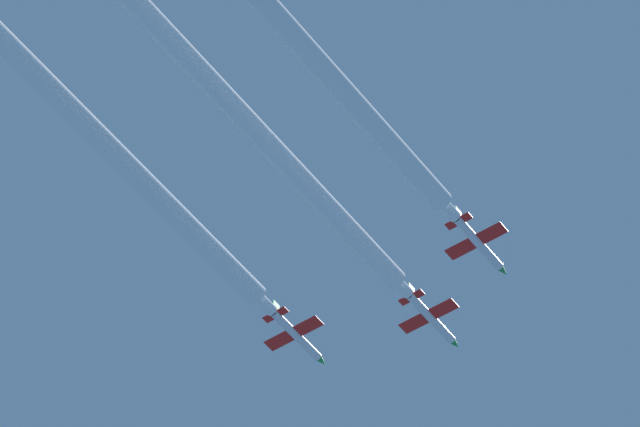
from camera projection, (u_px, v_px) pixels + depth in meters
jet_lead at (432, 319)px, 269.35m from camera, size 7.49×10.91×2.62m
jet_left_wingman at (297, 336)px, 268.25m from camera, size 7.49×10.91×2.62m
jet_right_wingman at (480, 244)px, 258.61m from camera, size 7.49×10.91×2.62m
smoke_trail_lead at (237, 111)px, 248.97m from camera, size 2.61×66.56×2.61m
smoke_trail_left_wingman at (52, 90)px, 244.40m from camera, size 2.61×79.59×2.61m
smoke_trail_right_wingman at (263, 2)px, 236.66m from camera, size 2.61×72.47×2.61m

